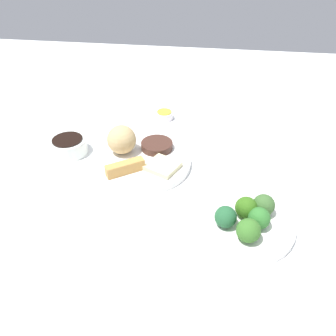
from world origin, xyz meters
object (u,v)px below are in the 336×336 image
soy_sauce_bowl (69,146)px  main_plate (142,162)px  sauce_ramekin_hot_mustard (164,116)px  broccoli_plate (241,222)px

soy_sauce_bowl → main_plate: bearing=173.1°
sauce_ramekin_hot_mustard → main_plate: bearing=86.2°
main_plate → sauce_ramekin_hot_mustard: bearing=-93.8°
main_plate → broccoli_plate: main_plate is taller
broccoli_plate → sauce_ramekin_hot_mustard: size_ratio=3.90×
broccoli_plate → sauce_ramekin_hot_mustard: 0.51m
main_plate → broccoli_plate: bearing=144.4°
soy_sauce_bowl → sauce_ramekin_hot_mustard: (-0.23, -0.24, -0.01)m
broccoli_plate → soy_sauce_bowl: size_ratio=2.22×
sauce_ramekin_hot_mustard → soy_sauce_bowl: bearing=45.9°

